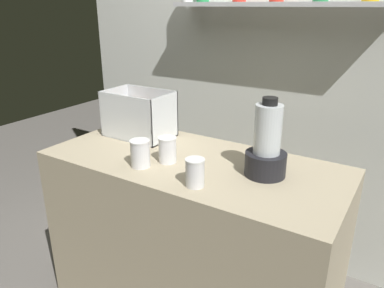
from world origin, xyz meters
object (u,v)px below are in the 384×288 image
(carrot_display_bin, at_px, (137,122))
(blender_pitcher, at_px, (267,147))
(juice_cup_orange_middle, at_px, (195,174))
(juice_cup_mango_far_left, at_px, (140,155))
(juice_cup_orange_left, at_px, (168,151))

(carrot_display_bin, distance_m, blender_pitcher, 0.79)
(blender_pitcher, height_order, juice_cup_orange_middle, blender_pitcher)
(juice_cup_mango_far_left, height_order, juice_cup_orange_left, juice_cup_mango_far_left)
(blender_pitcher, relative_size, juice_cup_orange_left, 2.82)
(juice_cup_mango_far_left, height_order, juice_cup_orange_middle, juice_cup_mango_far_left)
(blender_pitcher, xyz_separation_m, juice_cup_orange_left, (-0.43, -0.11, -0.07))
(juice_cup_orange_middle, bearing_deg, carrot_display_bin, 149.22)
(juice_cup_mango_far_left, bearing_deg, carrot_display_bin, 131.81)
(blender_pitcher, xyz_separation_m, juice_cup_mango_far_left, (-0.50, -0.21, -0.07))
(juice_cup_orange_left, bearing_deg, juice_cup_orange_middle, -30.69)
(juice_cup_orange_left, height_order, juice_cup_orange_middle, juice_cup_orange_left)
(carrot_display_bin, height_order, juice_cup_mango_far_left, carrot_display_bin)
(carrot_display_bin, height_order, blender_pitcher, blender_pitcher)
(carrot_display_bin, distance_m, juice_cup_orange_middle, 0.68)
(blender_pitcher, relative_size, juice_cup_mango_far_left, 2.73)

